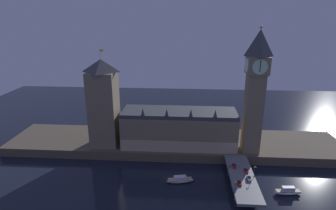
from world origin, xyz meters
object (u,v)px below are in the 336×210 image
at_px(pedestrian_far_rail, 229,166).
at_px(street_lamp_near, 236,185).
at_px(clock_tower, 255,89).
at_px(pedestrian_near_rail, 235,188).
at_px(street_lamp_mid, 255,170).
at_px(car_northbound_trail, 239,183).
at_px(victoria_tower, 104,103).
at_px(car_southbound_lead, 249,178).
at_px(boat_downstream, 288,191).
at_px(boat_upstream, 180,180).
at_px(car_southbound_trail, 246,171).
at_px(car_northbound_lead, 234,166).

xyz_separation_m(pedestrian_far_rail, street_lamp_near, (-0.40, -22.72, 2.95)).
bearing_deg(clock_tower, pedestrian_far_rail, -123.68).
relative_size(pedestrian_near_rail, street_lamp_mid, 0.30).
bearing_deg(car_northbound_trail, victoria_tower, 151.75).
xyz_separation_m(street_lamp_near, street_lamp_mid, (12.06, 14.72, -0.18)).
distance_m(victoria_tower, car_southbound_lead, 95.93).
height_order(victoria_tower, boat_downstream, victoria_tower).
height_order(pedestrian_near_rail, street_lamp_mid, street_lamp_mid).
bearing_deg(car_northbound_trail, pedestrian_near_rail, -120.40).
distance_m(car_southbound_lead, boat_upstream, 35.86).
relative_size(clock_tower, car_southbound_lead, 17.37).
height_order(pedestrian_far_rail, boat_upstream, pedestrian_far_rail).
distance_m(pedestrian_far_rail, boat_downstream, 31.11).
bearing_deg(pedestrian_near_rail, car_southbound_lead, 47.78).
bearing_deg(clock_tower, car_southbound_lead, -101.84).
height_order(victoria_tower, pedestrian_far_rail, victoria_tower).
relative_size(car_southbound_lead, boat_downstream, 0.31).
relative_size(car_northbound_trail, boat_downstream, 0.28).
height_order(car_northbound_trail, boat_downstream, car_northbound_trail).
relative_size(clock_tower, street_lamp_near, 11.99).
xyz_separation_m(victoria_tower, pedestrian_far_rail, (75.76, -26.81, -26.04)).
distance_m(clock_tower, car_northbound_trail, 55.97).
bearing_deg(clock_tower, boat_upstream, -145.39).
distance_m(car_southbound_lead, pedestrian_far_rail, 13.79).
height_order(street_lamp_near, boat_downstream, street_lamp_near).
bearing_deg(boat_downstream, street_lamp_near, -160.41).
bearing_deg(pedestrian_near_rail, car_southbound_trail, 63.27).
bearing_deg(boat_downstream, car_northbound_lead, 151.15).
bearing_deg(clock_tower, car_northbound_lead, -119.80).
height_order(car_northbound_lead, boat_upstream, car_northbound_lead).
distance_m(car_northbound_trail, boat_upstream, 31.47).
xyz_separation_m(victoria_tower, street_lamp_near, (75.36, -49.52, -23.09)).
relative_size(street_lamp_mid, boat_upstream, 0.39).
bearing_deg(car_northbound_trail, street_lamp_near, -113.75).
distance_m(car_northbound_lead, pedestrian_far_rail, 3.02).
bearing_deg(pedestrian_far_rail, car_southbound_lead, -52.25).
xyz_separation_m(clock_tower, boat_upstream, (-42.18, -29.10, -43.97)).
bearing_deg(street_lamp_mid, car_southbound_lead, -137.87).
bearing_deg(pedestrian_far_rail, victoria_tower, 160.51).
height_order(car_northbound_trail, pedestrian_near_rail, pedestrian_near_rail).
bearing_deg(boat_downstream, pedestrian_near_rail, -164.85).
distance_m(car_southbound_trail, street_lamp_near, 21.46).
xyz_separation_m(street_lamp_near, boat_upstream, (-26.12, 17.10, -9.11)).
distance_m(victoria_tower, street_lamp_mid, 96.92).
height_order(car_northbound_lead, car_southbound_lead, car_northbound_lead).
xyz_separation_m(car_northbound_lead, car_southbound_lead, (5.63, -11.97, -0.00)).
height_order(pedestrian_near_rail, pedestrian_far_rail, pedestrian_far_rail).
distance_m(victoria_tower, street_lamp_near, 93.08).
bearing_deg(car_southbound_trail, car_northbound_trail, -115.19).
bearing_deg(car_southbound_trail, boat_upstream, -176.44).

